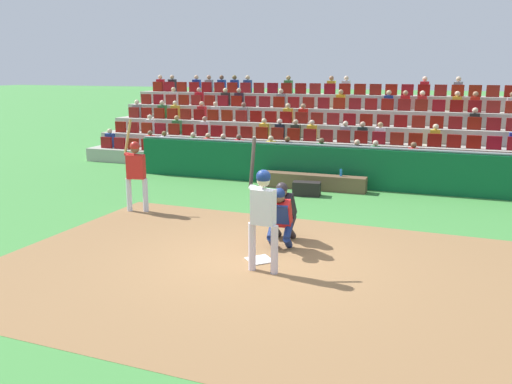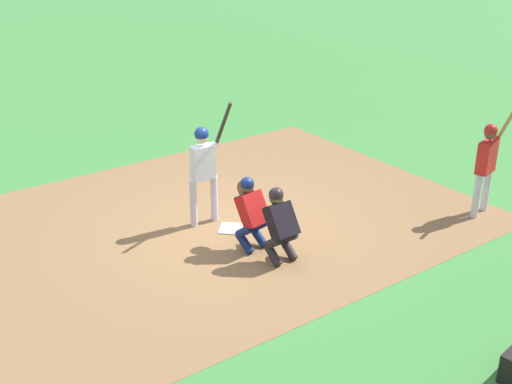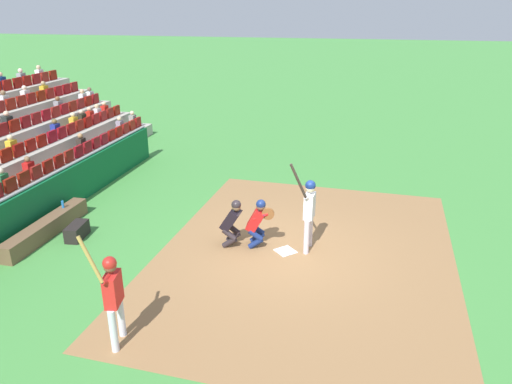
% 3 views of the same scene
% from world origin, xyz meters
% --- Properties ---
extents(ground_plane, '(160.00, 160.00, 0.00)m').
position_xyz_m(ground_plane, '(0.00, 0.00, 0.00)').
color(ground_plane, '#438B3E').
extents(infield_dirt_patch, '(9.51, 7.27, 0.01)m').
position_xyz_m(infield_dirt_patch, '(0.00, 0.50, 0.00)').
color(infield_dirt_patch, olive).
rests_on(infield_dirt_patch, ground_plane).
extents(home_plate_marker, '(0.62, 0.62, 0.02)m').
position_xyz_m(home_plate_marker, '(0.00, 0.00, 0.02)').
color(home_plate_marker, white).
rests_on(home_plate_marker, infield_dirt_patch).
extents(batter_at_plate, '(0.63, 0.59, 2.31)m').
position_xyz_m(batter_at_plate, '(-0.23, 0.51, 1.14)').
color(batter_at_plate, silver).
rests_on(batter_at_plate, ground_plane).
extents(catcher_crouching, '(0.50, 0.74, 1.27)m').
position_xyz_m(catcher_crouching, '(-0.14, -0.73, 0.71)').
color(catcher_crouching, navy).
rests_on(catcher_crouching, ground_plane).
extents(home_plate_umpire, '(0.47, 0.52, 1.25)m').
position_xyz_m(home_plate_umpire, '(-0.03, -1.35, 0.68)').
color(home_plate_umpire, '#2A2226').
rests_on(home_plate_umpire, ground_plane).
extents(dugout_wall, '(12.93, 0.24, 1.26)m').
position_xyz_m(dugout_wall, '(0.00, -6.78, 0.60)').
color(dugout_wall, '#0C572E').
rests_on(dugout_wall, ground_plane).
extents(dugout_bench, '(3.17, 0.40, 0.44)m').
position_xyz_m(dugout_bench, '(0.58, -6.23, 0.22)').
color(dugout_bench, brown).
rests_on(dugout_bench, ground_plane).
extents(water_bottle_on_bench, '(0.07, 0.07, 0.20)m').
position_xyz_m(water_bottle_on_bench, '(-0.26, -6.27, 0.54)').
color(water_bottle_on_bench, blue).
rests_on(water_bottle_on_bench, dugout_bench).
extents(equipment_duffel_bag, '(0.80, 0.45, 0.39)m').
position_xyz_m(equipment_duffel_bag, '(0.52, -5.38, 0.19)').
color(equipment_duffel_bag, black).
rests_on(equipment_duffel_bag, ground_plane).
extents(on_deck_batter, '(0.60, 0.50, 2.25)m').
position_xyz_m(on_deck_batter, '(4.04, -2.31, 1.09)').
color(on_deck_batter, silver).
rests_on(on_deck_batter, ground_plane).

